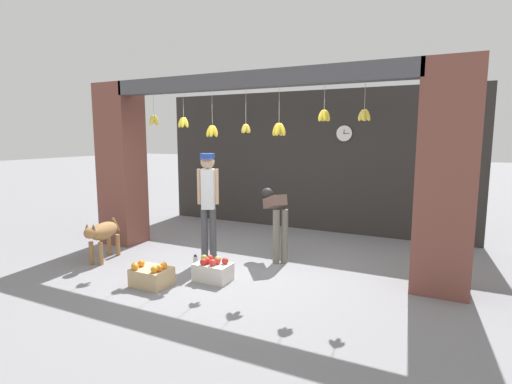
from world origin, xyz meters
TOP-DOWN VIEW (x-y plane):
  - ground_plane at (0.00, 0.00)m, footprint 60.00×60.00m
  - shop_back_wall at (0.00, 2.90)m, footprint 6.78×0.12m
  - shop_pillar_left at (-2.74, 0.30)m, footprint 0.70×0.60m
  - shop_pillar_right at (2.74, 0.30)m, footprint 0.70×0.60m
  - storefront_awning at (-0.01, 0.12)m, footprint 4.88×0.29m
  - dog at (-2.20, -0.72)m, footprint 0.45×0.97m
  - shopkeeper at (-0.66, 0.04)m, footprint 0.32×0.31m
  - worker_stooping at (0.25, 0.63)m, footprint 0.68×0.72m
  - fruit_crate_oranges at (-0.76, -1.22)m, footprint 0.49×0.39m
  - fruit_crate_apples at (-0.12, -0.70)m, footprint 0.50×0.33m
  - water_bottle at (-0.51, -0.56)m, footprint 0.07×0.07m
  - wall_clock at (0.79, 2.82)m, footprint 0.33×0.03m

SIDE VIEW (x-z plane):
  - ground_plane at x=0.00m, z-range 0.00..0.00m
  - water_bottle at x=-0.51m, z-range -0.01..0.27m
  - fruit_crate_oranges at x=-0.76m, z-range -0.03..0.30m
  - fruit_crate_apples at x=-0.12m, z-range -0.02..0.31m
  - dog at x=-2.20m, z-range 0.12..0.80m
  - worker_stooping at x=0.25m, z-range 0.19..1.31m
  - shopkeeper at x=-0.66m, z-range 0.17..1.91m
  - shop_back_wall at x=0.00m, z-range 0.00..2.95m
  - shop_pillar_left at x=-2.74m, z-range 0.00..2.95m
  - shop_pillar_right at x=2.74m, z-range 0.00..2.95m
  - wall_clock at x=0.79m, z-range 1.89..2.23m
  - storefront_awning at x=-0.01m, z-range 2.29..3.26m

